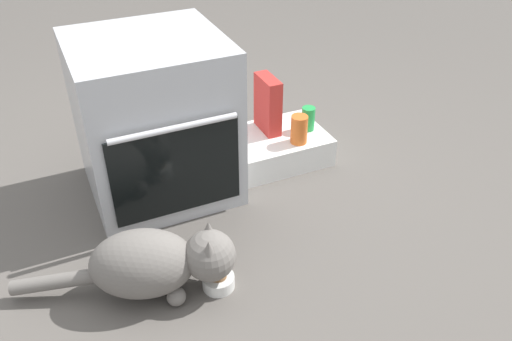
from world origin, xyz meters
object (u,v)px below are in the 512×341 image
object	(u,v)px
cat	(156,262)
oven	(154,119)
soda_can	(308,119)
cereal_box	(268,104)
pantry_cabinet	(277,146)
food_bowl	(218,280)
sauce_jar	(299,129)

from	to	relation	value
cat	oven	bearing A→B (deg)	92.62
soda_can	cereal_box	world-z (taller)	cereal_box
oven	cat	size ratio (longest dim) A/B	0.92
pantry_cabinet	food_bowl	bearing A→B (deg)	-129.95
cereal_box	soda_can	bearing A→B (deg)	-23.91
oven	food_bowl	xyz separation A→B (m)	(0.01, -0.70, -0.33)
soda_can	sauce_jar	size ratio (longest dim) A/B	0.86
food_bowl	cereal_box	world-z (taller)	cereal_box
pantry_cabinet	food_bowl	size ratio (longest dim) A/B	3.98
pantry_cabinet	soda_can	size ratio (longest dim) A/B	3.97
cat	sauce_jar	xyz separation A→B (m)	(0.85, 0.51, 0.07)
pantry_cabinet	cat	bearing A→B (deg)	-141.64
food_bowl	cereal_box	bearing A→B (deg)	53.54
oven	cat	xyz separation A→B (m)	(-0.19, -0.63, -0.21)
sauce_jar	cereal_box	distance (m)	0.20
soda_can	sauce_jar	bearing A→B (deg)	-137.84
oven	cereal_box	world-z (taller)	oven
sauce_jar	food_bowl	bearing A→B (deg)	-137.72
cat	cereal_box	distance (m)	1.04
sauce_jar	cereal_box	world-z (taller)	cereal_box
oven	cereal_box	size ratio (longest dim) A/B	2.55
cat	sauce_jar	size ratio (longest dim) A/B	5.53
pantry_cabinet	sauce_jar	xyz separation A→B (m)	(0.06, -0.11, 0.14)
soda_can	cereal_box	size ratio (longest dim) A/B	0.43
food_bowl	soda_can	xyz separation A→B (m)	(0.74, 0.68, 0.17)
soda_can	cereal_box	bearing A→B (deg)	156.09
food_bowl	soda_can	world-z (taller)	soda_can
soda_can	sauce_jar	world-z (taller)	sauce_jar
cat	sauce_jar	bearing A→B (deg)	50.66
pantry_cabinet	oven	bearing A→B (deg)	178.95
soda_can	cereal_box	xyz separation A→B (m)	(-0.18, 0.08, 0.08)
cat	sauce_jar	distance (m)	0.99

